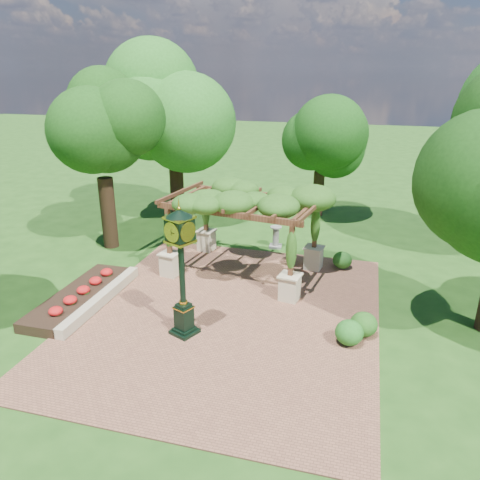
# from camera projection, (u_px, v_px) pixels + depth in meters

# --- Properties ---
(ground) EXTENTS (120.00, 120.00, 0.00)m
(ground) POSITION_uv_depth(u_px,v_px,m) (220.00, 329.00, 15.20)
(ground) COLOR #1E4714
(ground) RESTS_ON ground
(brick_plaza) EXTENTS (10.00, 12.00, 0.04)m
(brick_plaza) POSITION_uv_depth(u_px,v_px,m) (229.00, 314.00, 16.10)
(brick_plaza) COLOR brown
(brick_plaza) RESTS_ON ground
(border_wall) EXTENTS (0.35, 5.00, 0.40)m
(border_wall) POSITION_uv_depth(u_px,v_px,m) (101.00, 299.00, 16.72)
(border_wall) COLOR #C6B793
(border_wall) RESTS_ON ground
(flower_bed) EXTENTS (1.50, 5.00, 0.36)m
(flower_bed) POSITION_uv_depth(u_px,v_px,m) (79.00, 297.00, 16.95)
(flower_bed) COLOR red
(flower_bed) RESTS_ON ground
(pedestal_clock) EXTENTS (1.09, 1.09, 4.20)m
(pedestal_clock) POSITION_uv_depth(u_px,v_px,m) (181.00, 261.00, 14.05)
(pedestal_clock) COLOR black
(pedestal_clock) RESTS_ON brick_plaza
(pergola) EXTENTS (6.42, 4.60, 3.71)m
(pergola) POSITION_uv_depth(u_px,v_px,m) (243.00, 201.00, 18.33)
(pergola) COLOR beige
(pergola) RESTS_ON brick_plaza
(sundial) EXTENTS (0.61, 0.61, 1.03)m
(sundial) POSITION_uv_depth(u_px,v_px,m) (276.00, 238.00, 21.94)
(sundial) COLOR gray
(sundial) RESTS_ON ground
(shrub_front) EXTENTS (1.07, 1.07, 0.78)m
(shrub_front) POSITION_uv_depth(u_px,v_px,m) (349.00, 333.00, 14.20)
(shrub_front) COLOR #1F5F1B
(shrub_front) RESTS_ON brick_plaza
(shrub_mid) EXTENTS (0.91, 0.91, 0.78)m
(shrub_mid) POSITION_uv_depth(u_px,v_px,m) (364.00, 324.00, 14.66)
(shrub_mid) COLOR #205116
(shrub_mid) RESTS_ON brick_plaza
(shrub_back) EXTENTS (0.88, 0.88, 0.72)m
(shrub_back) POSITION_uv_depth(u_px,v_px,m) (342.00, 260.00, 19.60)
(shrub_back) COLOR #215518
(shrub_back) RESTS_ON brick_plaza
(tree_west_near) EXTENTS (4.11, 4.11, 8.55)m
(tree_west_near) POSITION_uv_depth(u_px,v_px,m) (99.00, 120.00, 20.18)
(tree_west_near) COLOR #322114
(tree_west_near) RESTS_ON ground
(tree_west_far) EXTENTS (4.59, 4.59, 9.00)m
(tree_west_far) POSITION_uv_depth(u_px,v_px,m) (173.00, 105.00, 24.02)
(tree_west_far) COLOR black
(tree_west_far) RESTS_ON ground
(tree_north) EXTENTS (3.59, 3.59, 6.56)m
(tree_north) POSITION_uv_depth(u_px,v_px,m) (322.00, 136.00, 25.33)
(tree_north) COLOR #302213
(tree_north) RESTS_ON ground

